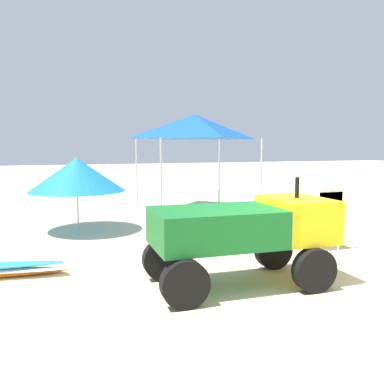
{
  "coord_description": "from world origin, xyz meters",
  "views": [
    {
      "loc": [
        -3.08,
        -4.33,
        1.94
      ],
      "look_at": [
        -0.14,
        3.75,
        0.96
      ],
      "focal_mm": 37.73,
      "sensor_mm": 36.0,
      "label": 1
    }
  ],
  "objects_px": {
    "utility_cart": "(245,230)",
    "stacked_plastic_chairs": "(326,213)",
    "beach_umbrella_left": "(77,175)",
    "popup_canopy": "(195,127)"
  },
  "relations": [
    {
      "from": "utility_cart",
      "to": "beach_umbrella_left",
      "type": "relative_size",
      "value": 1.2
    },
    {
      "from": "stacked_plastic_chairs",
      "to": "beach_umbrella_left",
      "type": "relative_size",
      "value": 0.55
    },
    {
      "from": "popup_canopy",
      "to": "beach_umbrella_left",
      "type": "xyz_separation_m",
      "value": [
        -3.52,
        -1.83,
        -1.21
      ]
    },
    {
      "from": "utility_cart",
      "to": "popup_canopy",
      "type": "bearing_deg",
      "value": 75.81
    },
    {
      "from": "utility_cart",
      "to": "popup_canopy",
      "type": "relative_size",
      "value": 0.89
    },
    {
      "from": "utility_cart",
      "to": "stacked_plastic_chairs",
      "type": "distance_m",
      "value": 2.61
    },
    {
      "from": "stacked_plastic_chairs",
      "to": "popup_canopy",
      "type": "height_order",
      "value": "popup_canopy"
    },
    {
      "from": "popup_canopy",
      "to": "beach_umbrella_left",
      "type": "bearing_deg",
      "value": -152.6
    },
    {
      "from": "beach_umbrella_left",
      "to": "utility_cart",
      "type": "bearing_deg",
      "value": -67.03
    },
    {
      "from": "utility_cart",
      "to": "stacked_plastic_chairs",
      "type": "xyz_separation_m",
      "value": [
        2.32,
        1.2,
        -0.09
      ]
    }
  ]
}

